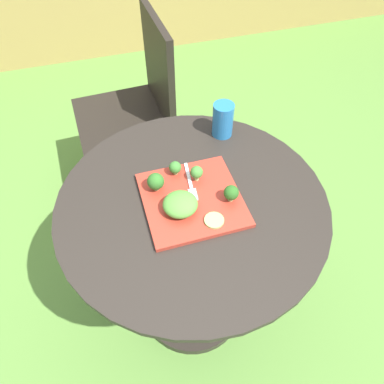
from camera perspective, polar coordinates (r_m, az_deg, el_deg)
ground_plane at (r=1.72m, az=0.01°, el=-16.82°), size 12.00×12.00×0.00m
patio_table at (r=1.33m, az=0.01°, el=-9.32°), size 0.81×0.81×0.73m
patio_chair at (r=1.83m, az=-8.25°, el=14.03°), size 0.46×0.46×0.90m
salad_plate at (r=1.09m, az=-0.01°, el=-1.09°), size 0.28×0.28×0.01m
drinking_glass at (r=1.28m, az=4.77°, el=10.82°), size 0.07×0.07×0.12m
fork at (r=1.11m, az=-0.21°, el=1.08°), size 0.03×0.15×0.00m
lettuce_mound at (r=1.04m, az=-1.83°, el=-1.89°), size 0.10×0.10×0.05m
broccoli_floret_0 at (r=1.11m, az=0.72°, el=3.05°), size 0.04×0.04×0.05m
broccoli_floret_1 at (r=1.06m, az=6.09°, el=-0.13°), size 0.04×0.04×0.05m
broccoli_floret_2 at (r=1.09m, az=-5.64°, el=1.63°), size 0.05×0.05×0.06m
broccoli_floret_3 at (r=1.13m, az=-2.63°, el=3.80°), size 0.04×0.04×0.05m
cucumber_slice_0 at (r=1.03m, az=3.44°, el=-4.39°), size 0.06×0.06×0.01m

